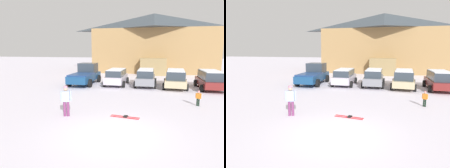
% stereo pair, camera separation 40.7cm
% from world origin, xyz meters
% --- Properties ---
extents(ground, '(160.00, 160.00, 0.00)m').
position_xyz_m(ground, '(0.00, 0.00, 0.00)').
color(ground, silver).
extents(ski_lodge, '(19.51, 11.78, 9.35)m').
position_xyz_m(ski_lodge, '(0.71, 26.48, 4.74)').
color(ski_lodge, '#A07B4B').
rests_on(ski_lodge, ground).
extents(parked_silver_wagon, '(2.12, 4.21, 1.64)m').
position_xyz_m(parked_silver_wagon, '(-2.43, 11.94, 0.89)').
color(parked_silver_wagon, '#BFB5C8').
rests_on(parked_silver_wagon, ground).
extents(parked_grey_wagon, '(2.14, 4.32, 1.69)m').
position_xyz_m(parked_grey_wagon, '(0.52, 12.05, 0.91)').
color(parked_grey_wagon, gray).
rests_on(parked_grey_wagon, ground).
extents(parked_beige_suv, '(2.42, 4.87, 1.71)m').
position_xyz_m(parked_beige_suv, '(3.33, 11.86, 0.92)').
color(parked_beige_suv, tan).
rests_on(parked_beige_suv, ground).
extents(parked_maroon_van, '(2.23, 4.55, 1.73)m').
position_xyz_m(parked_maroon_van, '(6.34, 11.69, 0.93)').
color(parked_maroon_van, maroon).
rests_on(parked_maroon_van, ground).
extents(pickup_truck, '(2.49, 5.41, 2.15)m').
position_xyz_m(pickup_truck, '(-5.75, 11.89, 0.99)').
color(pickup_truck, navy).
rests_on(pickup_truck, ground).
extents(skier_child_in_orange_jacket, '(0.32, 0.24, 0.99)m').
position_xyz_m(skier_child_in_orange_jacket, '(4.28, 5.58, 0.56)').
color(skier_child_in_orange_jacket, black).
rests_on(skier_child_in_orange_jacket, ground).
extents(skier_adult_in_blue_parka, '(0.60, 0.35, 1.67)m').
position_xyz_m(skier_adult_in_blue_parka, '(-3.09, 1.81, 0.94)').
color(skier_adult_in_blue_parka, '#783565').
rests_on(skier_adult_in_blue_parka, ground).
extents(pair_of_skis, '(1.61, 0.48, 0.08)m').
position_xyz_m(pair_of_skis, '(0.06, 2.32, 0.02)').
color(pair_of_skis, red).
rests_on(pair_of_skis, ground).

